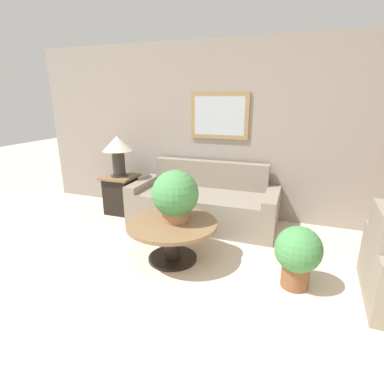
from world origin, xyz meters
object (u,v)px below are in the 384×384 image
coffee_table (172,232)px  side_table (121,194)px  table_lamp (118,149)px  couch_main (204,204)px  potted_plant_on_table (175,195)px  potted_plant_floor (298,254)px

coffee_table → side_table: (-1.38, 1.11, -0.03)m
coffee_table → side_table: side_table is taller
table_lamp → coffee_table: bearing=-38.9°
couch_main → table_lamp: bearing=-178.3°
coffee_table → table_lamp: 1.91m
couch_main → potted_plant_on_table: (0.01, -1.10, 0.47)m
couch_main → table_lamp: table_lamp is taller
coffee_table → side_table: size_ratio=1.67×
side_table → potted_plant_on_table: potted_plant_on_table is taller
coffee_table → potted_plant_on_table: potted_plant_on_table is taller
side_table → potted_plant_floor: 2.98m
side_table → couch_main: bearing=1.7°
side_table → potted_plant_on_table: (1.40, -1.06, 0.46)m
potted_plant_on_table → potted_plant_floor: potted_plant_on_table is taller
potted_plant_on_table → potted_plant_floor: 1.40m
couch_main → potted_plant_on_table: bearing=-89.3°
side_table → potted_plant_on_table: bearing=-37.0°
potted_plant_on_table → potted_plant_floor: (1.33, -0.13, -0.41)m
couch_main → coffee_table: (-0.01, -1.16, 0.04)m
couch_main → table_lamp: (-1.39, -0.04, 0.75)m
potted_plant_on_table → couch_main: bearing=90.7°
side_table → table_lamp: size_ratio=0.97×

